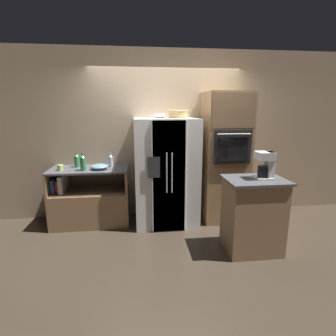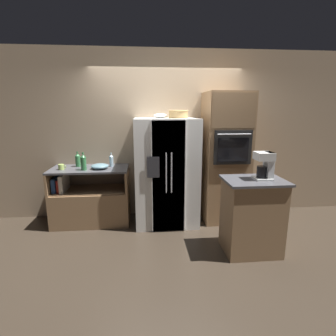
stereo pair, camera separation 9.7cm
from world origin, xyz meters
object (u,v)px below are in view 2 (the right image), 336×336
fruit_bowl (160,116)px  bottle_tall (83,162)px  coffee_maker (265,165)px  wall_oven (225,158)px  wicker_basket (178,114)px  bottle_short (78,160)px  mixing_bowl (100,166)px  bottle_wide (111,160)px  refrigerator (166,172)px  mug (61,167)px

fruit_bowl → bottle_tall: 1.39m
fruit_bowl → coffee_maker: (1.22, -1.14, -0.57)m
wall_oven → coffee_maker: 1.11m
wicker_basket → coffee_maker: (0.95, -1.07, -0.60)m
fruit_bowl → bottle_short: (-1.34, 0.11, -0.70)m
bottle_tall → bottle_short: bearing=119.6°
fruit_bowl → mixing_bowl: (-0.96, -0.09, -0.77)m
bottle_tall → bottle_short: 0.30m
wall_oven → wicker_basket: (-0.79, -0.02, 0.71)m
bottle_tall → bottle_wide: (0.39, 0.22, -0.02)m
wicker_basket → bottle_short: wicker_basket is taller
mixing_bowl → coffee_maker: bearing=-25.8°
fruit_bowl → mixing_bowl: 1.24m
wicker_basket → mixing_bowl: bearing=-179.4°
fruit_bowl → coffee_maker: fruit_bowl is taller
wicker_basket → fruit_bowl: bearing=165.2°
wicker_basket → bottle_tall: bearing=-177.1°
fruit_bowl → refrigerator: bearing=-51.0°
refrigerator → bottle_tall: bearing=-178.0°
fruit_bowl → mug: size_ratio=1.87×
wicker_basket → mixing_bowl: size_ratio=1.15×
bottle_tall → bottle_short: (-0.15, 0.26, -0.01)m
wall_oven → bottle_wide: wall_oven is taller
wall_oven → wicker_basket: wall_oven is taller
fruit_bowl → mixing_bowl: fruit_bowl is taller
fruit_bowl → bottle_tall: (-1.19, -0.15, -0.69)m
wall_oven → wicker_basket: 1.06m
refrigerator → wall_oven: size_ratio=0.81×
refrigerator → wicker_basket: (0.19, 0.03, 0.92)m
bottle_tall → mixing_bowl: 0.25m
wicker_basket → wall_oven: bearing=1.7°
bottle_short → wicker_basket: bearing=-6.5°
mug → fruit_bowl: bearing=3.4°
bottle_tall → mixing_bowl: size_ratio=1.02×
refrigerator → mug: (-1.63, 0.01, 0.11)m
fruit_bowl → bottle_wide: (-0.80, 0.07, -0.71)m
wall_oven → mug: wall_oven is taller
wicker_basket → bottle_tall: size_ratio=1.13×
wicker_basket → bottle_short: (-1.62, 0.19, -0.73)m
fruit_bowl → wall_oven: bearing=-2.6°
wicker_basket → bottle_tall: (-1.47, -0.08, -0.72)m
bottle_wide → mixing_bowl: size_ratio=0.85×
mug → mixing_bowl: 0.58m
fruit_bowl → mixing_bowl: bearing=-174.9°
bottle_short → mixing_bowl: size_ratio=0.90×
bottle_short → mixing_bowl: 0.43m
fruit_bowl → mug: (-1.55, -0.09, -0.77)m
wicker_basket → bottle_wide: bearing=172.5°
refrigerator → wall_oven: wall_oven is taller
bottle_wide → coffee_maker: size_ratio=0.67×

